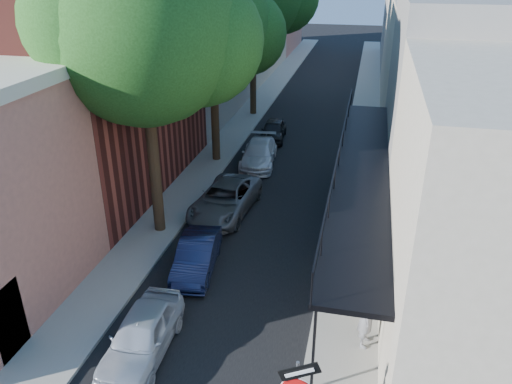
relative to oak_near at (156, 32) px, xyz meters
The scene contains 13 objects.
road_surface 21.52m from the oak_near, 80.32° to the left, with size 6.00×64.00×0.01m, color black.
sidewalk_left 21.24m from the oak_near, 91.84° to the left, with size 2.00×64.00×0.12m, color gray.
sidewalk_right 22.47m from the oak_near, 69.53° to the left, with size 2.00×64.00×0.12m, color gray.
buildings_left 19.65m from the oak_near, 107.78° to the left, with size 10.10×59.10×12.00m.
buildings_right 23.12m from the oak_near, 57.26° to the left, with size 9.80×55.00×10.00m.
oak_near is the anchor object (origin of this frame).
oak_mid 8.01m from the oak_near, 90.37° to the left, with size 6.60×6.00×10.20m.
parked_car_a 10.15m from the oak_near, 75.18° to the right, with size 1.52×3.78×1.29m, color #AAB2BD.
parked_car_b 7.97m from the oak_near, 52.71° to the right, with size 1.26×3.61×1.19m, color #121838.
parked_car_c 7.66m from the oak_near, 47.51° to the left, with size 2.20×4.77×1.32m, color #57595E.
parked_car_d 10.79m from the oak_near, 75.74° to the left, with size 1.73×4.26×1.24m, color silver.
parked_car_e 14.09m from the oak_near, 80.61° to the left, with size 1.39×3.47×1.18m, color black.
pedestrian 11.70m from the oak_near, 33.39° to the right, with size 0.72×0.47×1.98m, color slate.
Camera 1 is at (4.00, -6.58, 10.31)m, focal length 35.00 mm.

